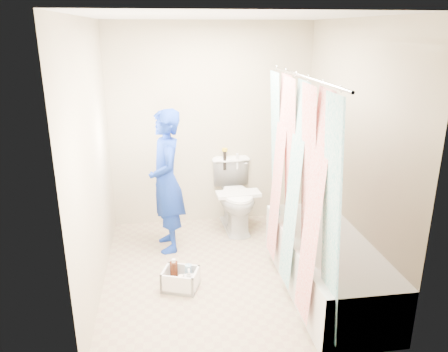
{
  "coord_description": "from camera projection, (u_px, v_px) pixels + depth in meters",
  "views": [
    {
      "loc": [
        -0.58,
        -3.78,
        2.3
      ],
      "look_at": [
        0.0,
        0.23,
        0.93
      ],
      "focal_mm": 35.0,
      "sensor_mm": 36.0,
      "label": 1
    }
  ],
  "objects": [
    {
      "name": "plumber",
      "position": [
        166.0,
        182.0,
        4.61
      ],
      "size": [
        0.44,
        0.61,
        1.54
      ],
      "primitive_type": "imported",
      "rotation": [
        0.0,
        0.0,
        -1.43
      ],
      "color": "#0F2398",
      "rests_on": "ground"
    },
    {
      "name": "toilet",
      "position": [
        236.0,
        196.0,
        5.21
      ],
      "size": [
        0.51,
        0.83,
        0.83
      ],
      "primitive_type": "imported",
      "rotation": [
        0.0,
        0.0,
        0.05
      ],
      "color": "white",
      "rests_on": "ground"
    },
    {
      "name": "wall_left",
      "position": [
        92.0,
        162.0,
        3.81
      ],
      "size": [
        0.02,
        2.6,
        2.4
      ],
      "primitive_type": "cube",
      "color": "#B2A989",
      "rests_on": "ground"
    },
    {
      "name": "wall_right",
      "position": [
        352.0,
        151.0,
        4.14
      ],
      "size": [
        0.02,
        2.6,
        2.4
      ],
      "primitive_type": "cube",
      "color": "#B2A989",
      "rests_on": "ground"
    },
    {
      "name": "wall_back",
      "position": [
        211.0,
        126.0,
        5.19
      ],
      "size": [
        2.4,
        0.02,
        2.4
      ],
      "primitive_type": "cube",
      "color": "#B2A989",
      "rests_on": "ground"
    },
    {
      "name": "ceiling",
      "position": [
        228.0,
        16.0,
        3.59
      ],
      "size": [
        2.4,
        2.6,
        0.02
      ],
      "primitive_type": "cube",
      "color": "silver",
      "rests_on": "wall_back"
    },
    {
      "name": "tank_internals",
      "position": [
        228.0,
        158.0,
        5.28
      ],
      "size": [
        0.2,
        0.07,
        0.27
      ],
      "color": "black",
      "rests_on": "toilet"
    },
    {
      "name": "tank_lid",
      "position": [
        238.0,
        194.0,
        5.06
      ],
      "size": [
        0.52,
        0.25,
        0.04
      ],
      "primitive_type": "cube",
      "rotation": [
        0.0,
        0.0,
        0.05
      ],
      "color": "white",
      "rests_on": "toilet"
    },
    {
      "name": "wall_front",
      "position": [
        259.0,
        212.0,
        2.76
      ],
      "size": [
        2.4,
        0.02,
        2.4
      ],
      "primitive_type": "cube",
      "color": "#B2A989",
      "rests_on": "ground"
    },
    {
      "name": "bathtub",
      "position": [
        326.0,
        263.0,
        3.99
      ],
      "size": [
        0.7,
        1.75,
        0.5
      ],
      "color": "silver",
      "rests_on": "ground"
    },
    {
      "name": "floor",
      "position": [
        227.0,
        272.0,
        4.36
      ],
      "size": [
        2.6,
        2.6,
        0.0
      ],
      "primitive_type": "plane",
      "color": "#9B8E6E",
      "rests_on": "ground"
    },
    {
      "name": "curtain_rod",
      "position": [
        302.0,
        76.0,
        3.41
      ],
      "size": [
        0.02,
        1.9,
        0.02
      ],
      "primitive_type": "cylinder",
      "rotation": [
        1.57,
        0.0,
        0.0
      ],
      "color": "silver",
      "rests_on": "wall_back"
    },
    {
      "name": "shower_curtain",
      "position": [
        296.0,
        188.0,
        3.7
      ],
      "size": [
        0.06,
        1.75,
        1.8
      ],
      "primitive_type": "cube",
      "color": "white",
      "rests_on": "curtain_rod"
    },
    {
      "name": "cleaning_caddy",
      "position": [
        181.0,
        280.0,
        4.05
      ],
      "size": [
        0.38,
        0.34,
        0.24
      ],
      "rotation": [
        0.0,
        0.0,
        -0.34
      ],
      "color": "silver",
      "rests_on": "ground"
    }
  ]
}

